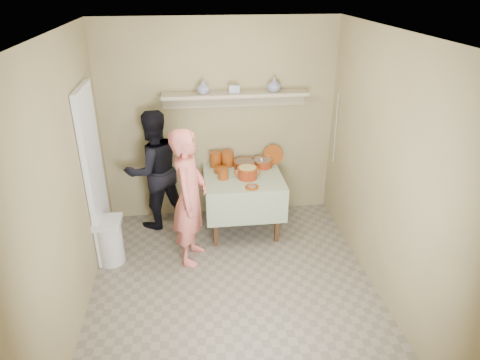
{
  "coord_description": "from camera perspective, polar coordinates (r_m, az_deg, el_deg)",
  "views": [
    {
      "loc": [
        -0.37,
        -3.52,
        3.03
      ],
      "look_at": [
        0.15,
        0.75,
        0.95
      ],
      "focal_mm": 32.0,
      "sensor_mm": 36.0,
      "label": 1
    }
  ],
  "objects": [
    {
      "name": "cazuela_meat_a",
      "position": [
        5.52,
        0.68,
        2.15
      ],
      "size": [
        0.3,
        0.3,
        0.1
      ],
      "color": "maroon",
      "rests_on": "serving_table"
    },
    {
      "name": "vase_right",
      "position": [
        5.39,
        4.58,
        12.57
      ],
      "size": [
        0.17,
        0.17,
        0.17
      ],
      "primitive_type": "imported",
      "rotation": [
        0.0,
        0.0,
        0.06
      ],
      "color": "navy",
      "rests_on": "wall_shelf"
    },
    {
      "name": "front_plate",
      "position": [
        5.02,
        1.6,
        -0.94
      ],
      "size": [
        0.16,
        0.16,
        0.03
      ],
      "color": "#6F2C0B",
      "rests_on": "serving_table"
    },
    {
      "name": "cazuela_rice",
      "position": [
        5.24,
        1.0,
        1.12
      ],
      "size": [
        0.33,
        0.25,
        0.14
      ],
      "color": "maroon",
      "rests_on": "serving_table"
    },
    {
      "name": "ladle",
      "position": [
        5.52,
        2.91,
        2.72
      ],
      "size": [
        0.08,
        0.26,
        0.19
      ],
      "color": "silver",
      "rests_on": "cazuela_meat_b"
    },
    {
      "name": "tile_panel",
      "position": [
        5.03,
        -18.8,
        0.53
      ],
      "size": [
        0.06,
        0.7,
        2.0
      ],
      "primitive_type": "cube",
      "color": "silver",
      "rests_on": "ground"
    },
    {
      "name": "person_cook",
      "position": [
        4.76,
        -6.72,
        -2.34
      ],
      "size": [
        0.52,
        0.66,
        1.6
      ],
      "primitive_type": "imported",
      "rotation": [
        0.0,
        0.0,
        1.32
      ],
      "color": "#D06359",
      "rests_on": "ground"
    },
    {
      "name": "trash_bin",
      "position": [
        5.15,
        -17.02,
        -7.76
      ],
      "size": [
        0.32,
        0.32,
        0.56
      ],
      "color": "silver",
      "rests_on": "ground"
    },
    {
      "name": "vase_left",
      "position": [
        5.28,
        -4.93,
        12.26
      ],
      "size": [
        0.23,
        0.23,
        0.17
      ],
      "primitive_type": "imported",
      "rotation": [
        0.0,
        0.0,
        0.74
      ],
      "color": "navy",
      "rests_on": "wall_shelf"
    },
    {
      "name": "ceramic_box",
      "position": [
        5.33,
        -0.8,
        12.07
      ],
      "size": [
        0.13,
        0.09,
        0.09
      ],
      "primitive_type": "cube",
      "rotation": [
        0.0,
        0.0,
        -0.01
      ],
      "color": "navy",
      "rests_on": "wall_shelf"
    },
    {
      "name": "empty_bowl",
      "position": [
        5.43,
        -2.54,
        1.36
      ],
      "size": [
        0.19,
        0.19,
        0.06
      ],
      "primitive_type": "cylinder",
      "color": "#6F2C0B",
      "rests_on": "serving_table"
    },
    {
      "name": "electrical_cord",
      "position": [
        5.62,
        12.64,
        6.69
      ],
      "size": [
        0.01,
        0.05,
        0.9
      ],
      "color": "silver",
      "rests_on": "wall_shelf"
    },
    {
      "name": "serving_table",
      "position": [
        5.4,
        0.37,
        -0.46
      ],
      "size": [
        0.97,
        0.97,
        0.76
      ],
      "color": "#4C2D16",
      "rests_on": "ground"
    },
    {
      "name": "wall_shelf",
      "position": [
        5.38,
        -0.65,
        11.18
      ],
      "size": [
        1.8,
        0.25,
        0.21
      ],
      "color": "tan",
      "rests_on": "room_shell"
    },
    {
      "name": "person_helper",
      "position": [
        5.54,
        -11.39,
        1.33
      ],
      "size": [
        0.94,
        0.87,
        1.57
      ],
      "primitive_type": "imported",
      "rotation": [
        0.0,
        0.0,
        -2.69
      ],
      "color": "black",
      "rests_on": "ground"
    },
    {
      "name": "room_shell",
      "position": [
        3.82,
        -0.87,
        3.95
      ],
      "size": [
        3.04,
        3.54,
        2.62
      ],
      "color": "#94875A",
      "rests_on": "ground"
    },
    {
      "name": "plate_stack_a",
      "position": [
        5.55,
        -3.27,
        2.75
      ],
      "size": [
        0.15,
        0.15,
        0.2
      ],
      "primitive_type": "cylinder",
      "color": "#6F2C0B",
      "rests_on": "serving_table"
    },
    {
      "name": "cazuela_meat_b",
      "position": [
        5.57,
        2.98,
        2.36
      ],
      "size": [
        0.28,
        0.28,
        0.1
      ],
      "color": "maroon",
      "rests_on": "serving_table"
    },
    {
      "name": "ground",
      "position": [
        4.66,
        -0.74,
        -14.75
      ],
      "size": [
        3.5,
        3.5,
        0.0
      ],
      "primitive_type": "plane",
      "color": "#756C5C",
      "rests_on": "ground"
    },
    {
      "name": "plate_stack_b",
      "position": [
        5.57,
        -1.69,
        2.86
      ],
      "size": [
        0.17,
        0.17,
        0.2
      ],
      "primitive_type": "cylinder",
      "color": "#6F2C0B",
      "rests_on": "serving_table"
    },
    {
      "name": "bowl_stack",
      "position": [
        5.23,
        -2.26,
        0.83
      ],
      "size": [
        0.13,
        0.13,
        0.13
      ],
      "primitive_type": "cylinder",
      "color": "#6F2C0B",
      "rests_on": "serving_table"
    },
    {
      "name": "propped_lid",
      "position": [
        5.65,
        4.45,
        3.36
      ],
      "size": [
        0.27,
        0.13,
        0.26
      ],
      "primitive_type": "cylinder",
      "rotation": [
        1.23,
        0.0,
        0.07
      ],
      "color": "#6F2C0B",
      "rests_on": "serving_table"
    }
  ]
}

